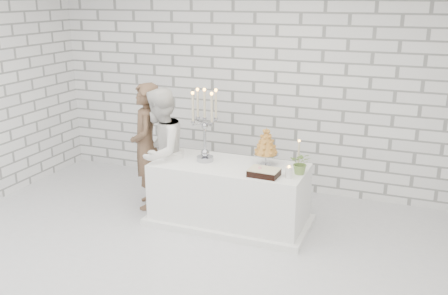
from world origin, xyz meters
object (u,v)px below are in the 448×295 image
croquembouche (266,146)px  cake_table (229,194)px  groom (146,146)px  bride (160,153)px  candelabra (205,125)px

croquembouche → cake_table: bearing=-161.0°
groom → bride: groom is taller
groom → croquembouche: groom is taller
groom → bride: bearing=33.5°
groom → croquembouche: size_ratio=3.55×
cake_table → bride: (-0.89, -0.02, 0.42)m
groom → candelabra: bearing=53.4°
bride → candelabra: bearing=88.8°
candelabra → bride: bearing=-176.1°
bride → croquembouche: bride is taller
candelabra → croquembouche: bearing=9.5°
groom → bride: 0.31m
groom → candelabra: 0.95m
cake_table → croquembouche: 0.74m
cake_table → bride: bearing=-178.7°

